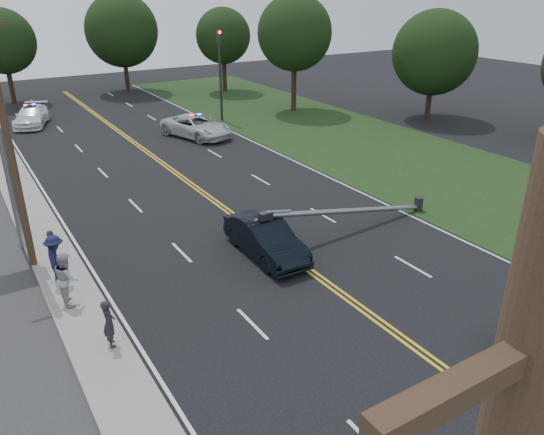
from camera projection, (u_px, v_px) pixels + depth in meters
ground at (421, 352)px, 16.32m from camera, size 120.00×120.00×0.00m
sidewalk at (66, 282)px, 20.04m from camera, size 1.80×70.00×0.12m
grass_verge at (459, 179)px, 30.58m from camera, size 12.00×80.00×0.01m
centerline_yellow at (257, 232)px, 24.09m from camera, size 0.36×80.00×0.00m
traffic_signal at (220, 68)px, 41.91m from camera, size 0.28×0.41×7.05m
fallen_streetlight at (358, 210)px, 24.18m from camera, size 9.36×0.44×1.91m
utility_pole_mid at (9, 143)px, 19.16m from camera, size 1.60×0.28×10.00m
tree_6 at (2, 41)px, 47.59m from camera, size 5.78×5.78×8.47m
tree_7 at (122, 31)px, 52.81m from camera, size 7.17×7.17×9.60m
tree_8 at (223, 36)px, 53.17m from camera, size 5.49×5.49×8.25m
tree_9 at (295, 33)px, 44.39m from camera, size 6.28×6.28×9.68m
tree_13 at (434, 53)px, 42.17m from camera, size 6.67×6.67×8.62m
crashed_sedan at (266, 238)px, 21.80m from camera, size 1.72×4.74×1.55m
emergency_a at (196, 126)px, 38.67m from camera, size 4.27×6.23×1.58m
emergency_b at (31, 116)px, 41.82m from camera, size 3.72×5.54×1.49m
bystander_a at (109, 323)px, 16.14m from camera, size 0.43×0.61×1.60m
bystander_b at (67, 278)px, 18.26m from camera, size 0.77×0.97×1.93m
bystander_c at (56, 259)px, 19.56m from camera, size 0.95×1.35×1.90m
bystander_d at (53, 249)px, 20.69m from camera, size 0.50×0.96×1.56m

